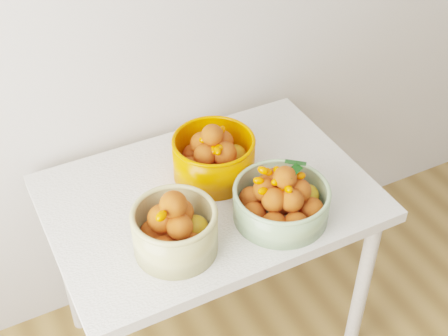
{
  "coord_description": "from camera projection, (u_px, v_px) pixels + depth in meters",
  "views": [
    {
      "loc": [
        -1.03,
        0.29,
        2.06
      ],
      "look_at": [
        -0.41,
        1.51,
        0.92
      ],
      "focal_mm": 50.0,
      "sensor_mm": 36.0,
      "label": 1
    }
  ],
  "objects": [
    {
      "name": "table",
      "position": [
        210.0,
        215.0,
        2.01
      ],
      "size": [
        1.0,
        0.7,
        0.75
      ],
      "color": "silver",
      "rests_on": "ground"
    },
    {
      "name": "bowl_cream",
      "position": [
        175.0,
        229.0,
        1.72
      ],
      "size": [
        0.32,
        0.32,
        0.21
      ],
      "rotation": [
        0.0,
        0.0,
        -0.4
      ],
      "color": "tan",
      "rests_on": "table"
    },
    {
      "name": "bowl_green",
      "position": [
        281.0,
        200.0,
        1.83
      ],
      "size": [
        0.3,
        0.3,
        0.19
      ],
      "rotation": [
        0.0,
        0.0,
        0.04
      ],
      "color": "#8BAA7B",
      "rests_on": "table"
    },
    {
      "name": "bowl_orange",
      "position": [
        214.0,
        156.0,
        1.98
      ],
      "size": [
        0.33,
        0.33,
        0.19
      ],
      "rotation": [
        0.0,
        0.0,
        -0.33
      ],
      "color": "#EB5E00",
      "rests_on": "table"
    }
  ]
}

